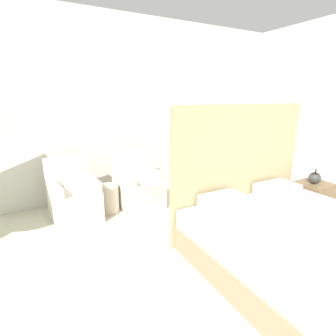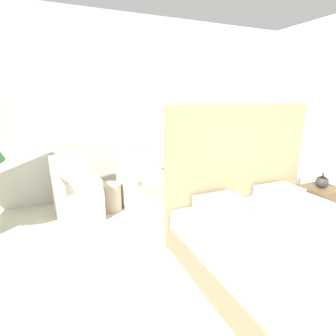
{
  "view_description": "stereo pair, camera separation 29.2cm",
  "coord_description": "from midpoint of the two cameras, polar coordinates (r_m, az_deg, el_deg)",
  "views": [
    {
      "loc": [
        -1.47,
        -0.19,
        1.65
      ],
      "look_at": [
        0.11,
        2.75,
        0.74
      ],
      "focal_mm": 28.0,
      "sensor_mm": 36.0,
      "label": 1
    },
    {
      "loc": [
        -1.21,
        -0.32,
        1.65
      ],
      "look_at": [
        0.11,
        2.75,
        0.74
      ],
      "focal_mm": 28.0,
      "sensor_mm": 36.0,
      "label": 2
    }
  ],
  "objects": [
    {
      "name": "wall_back",
      "position": [
        4.51,
        -6.2,
        12.59
      ],
      "size": [
        10.0,
        0.06,
        2.9
      ],
      "color": "silver",
      "rests_on": "ground_plane"
    },
    {
      "name": "bed",
      "position": [
        2.9,
        28.83,
        -14.75
      ],
      "size": [
        1.92,
        2.03,
        1.57
      ],
      "color": "#8C7A5B",
      "rests_on": "ground_plane"
    },
    {
      "name": "armchair_near_window_left",
      "position": [
        3.89,
        -17.08,
        -6.24
      ],
      "size": [
        0.65,
        0.72,
        0.85
      ],
      "rotation": [
        0.0,
        0.0,
        0.11
      ],
      "color": "silver",
      "rests_on": "ground_plane"
    },
    {
      "name": "armchair_near_window_right",
      "position": [
        4.08,
        -3.8,
        -4.56
      ],
      "size": [
        0.66,
        0.72,
        0.85
      ],
      "rotation": [
        0.0,
        0.0,
        0.12
      ],
      "color": "silver",
      "rests_on": "ground_plane"
    },
    {
      "name": "nightstand",
      "position": [
        4.17,
        31.88,
        -6.83
      ],
      "size": [
        0.44,
        0.42,
        0.5
      ],
      "color": "brown",
      "rests_on": "ground_plane"
    },
    {
      "name": "table_lamp",
      "position": [
        3.99,
        32.86,
        1.04
      ],
      "size": [
        0.35,
        0.35,
        0.51
      ],
      "color": "#333333",
      "rests_on": "nightstand"
    },
    {
      "name": "side_table",
      "position": [
        4.0,
        -10.25,
        -6.22
      ],
      "size": [
        0.31,
        0.31,
        0.41
      ],
      "color": "#B7AD93",
      "rests_on": "ground_plane"
    }
  ]
}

